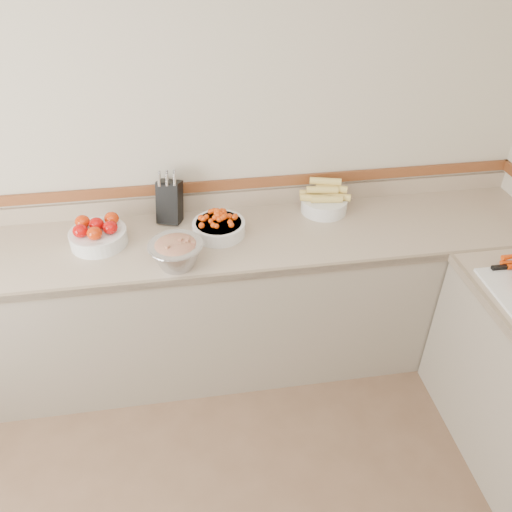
{
  "coord_description": "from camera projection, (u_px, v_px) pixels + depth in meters",
  "views": [
    {
      "loc": [
        0.06,
        -0.54,
        2.39
      ],
      "look_at": [
        0.35,
        1.35,
        1.0
      ],
      "focal_mm": 35.0,
      "sensor_mm": 36.0,
      "label": 1
    }
  ],
  "objects": [
    {
      "name": "back_wall",
      "position": [
        173.0,
        146.0,
        2.66
      ],
      "size": [
        4.0,
        0.0,
        4.0
      ],
      "primitive_type": "plane",
      "rotation": [
        1.57,
        0.0,
        0.0
      ],
      "color": "beige",
      "rests_on": "ground_plane"
    },
    {
      "name": "counter_back",
      "position": [
        188.0,
        305.0,
        2.9
      ],
      "size": [
        4.0,
        0.65,
        1.08
      ],
      "color": "tan",
      "rests_on": "ground_plane"
    },
    {
      "name": "knife_block",
      "position": [
        170.0,
        201.0,
        2.74
      ],
      "size": [
        0.17,
        0.19,
        0.3
      ],
      "color": "black",
      "rests_on": "counter_back"
    },
    {
      "name": "tomato_bowl",
      "position": [
        98.0,
        234.0,
        2.58
      ],
      "size": [
        0.3,
        0.3,
        0.14
      ],
      "color": "white",
      "rests_on": "counter_back"
    },
    {
      "name": "cherry_tomato_bowl",
      "position": [
        219.0,
        226.0,
        2.66
      ],
      "size": [
        0.28,
        0.28,
        0.16
      ],
      "color": "white",
      "rests_on": "counter_back"
    },
    {
      "name": "corn_bowl",
      "position": [
        324.0,
        201.0,
        2.86
      ],
      "size": [
        0.29,
        0.27,
        0.2
      ],
      "color": "white",
      "rests_on": "counter_back"
    },
    {
      "name": "rhubarb_bowl",
      "position": [
        176.0,
        252.0,
        2.42
      ],
      "size": [
        0.27,
        0.27,
        0.15
      ],
      "color": "#B2B2BA",
      "rests_on": "counter_back"
    }
  ]
}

